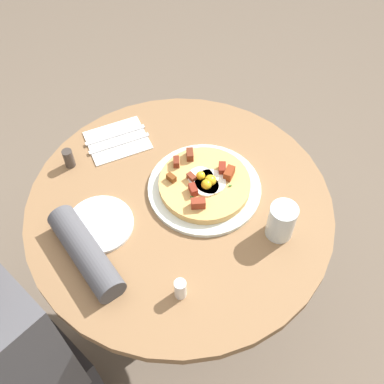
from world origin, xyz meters
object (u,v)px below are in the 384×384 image
at_px(fork, 115,135).
at_px(knife, 119,144).
at_px(person_seated, 10,356).
at_px(water_glass, 281,221).
at_px(breakfast_pizza, 205,183).
at_px(bread_plate, 100,224).
at_px(dining_table, 181,238).
at_px(salt_shaker, 180,289).
at_px(pizza_plate, 204,188).
at_px(pepper_shaker, 69,158).

xyz_separation_m(fork, knife, (-0.03, 0.01, 0.00)).
bearing_deg(knife, person_seated, 39.60).
bearing_deg(water_glass, knife, 8.34).
bearing_deg(breakfast_pizza, bread_plate, 66.01).
distance_m(breakfast_pizza, water_glass, 0.23).
height_order(dining_table, water_glass, water_glass).
bearing_deg(dining_table, salt_shaker, 134.48).
distance_m(pizza_plate, bread_plate, 0.29).
relative_size(water_glass, pepper_shaker, 1.80).
distance_m(dining_table, pepper_shaker, 0.39).
relative_size(person_seated, breakfast_pizza, 4.67).
height_order(breakfast_pizza, knife, breakfast_pizza).
bearing_deg(dining_table, bread_plate, 61.12).
distance_m(pizza_plate, salt_shaker, 0.31).
bearing_deg(pepper_shaker, bread_plate, 160.86).
height_order(pizza_plate, fork, pizza_plate).
distance_m(water_glass, pepper_shaker, 0.60).
bearing_deg(breakfast_pizza, water_glass, -173.36).
height_order(fork, knife, same).
height_order(breakfast_pizza, fork, breakfast_pizza).
bearing_deg(bread_plate, pepper_shaker, -19.14).
bearing_deg(bread_plate, salt_shaker, -179.26).
height_order(knife, salt_shaker, salt_shaker).
bearing_deg(dining_table, pizza_plate, -101.38).
bearing_deg(fork, bread_plate, 64.40).
relative_size(person_seated, pepper_shaker, 19.75).
bearing_deg(water_glass, person_seated, 61.81).
distance_m(dining_table, person_seated, 0.55).
distance_m(knife, salt_shaker, 0.50).
distance_m(salt_shaker, pepper_shaker, 0.50).
height_order(dining_table, pizza_plate, pizza_plate).
distance_m(water_glass, salt_shaker, 0.30).
height_order(bread_plate, fork, bread_plate).
xyz_separation_m(bread_plate, fork, (0.20, -0.23, 0.00)).
bearing_deg(dining_table, person_seated, 79.17).
height_order(bread_plate, pepper_shaker, pepper_shaker).
relative_size(dining_table, fork, 4.49).
height_order(dining_table, salt_shaker, salt_shaker).
bearing_deg(bread_plate, person_seated, 89.83).
distance_m(person_seated, fork, 0.66).
distance_m(bread_plate, salt_shaker, 0.28).
bearing_deg(water_glass, bread_plate, 40.21).
height_order(person_seated, pepper_shaker, person_seated).
bearing_deg(fork, person_seated, 42.18).
height_order(person_seated, breakfast_pizza, person_seated).
relative_size(pizza_plate, fork, 1.68).
xyz_separation_m(breakfast_pizza, knife, (0.29, 0.05, -0.02)).
distance_m(pizza_plate, pepper_shaker, 0.38).
xyz_separation_m(breakfast_pizza, fork, (0.32, 0.03, -0.02)).
relative_size(salt_shaker, pepper_shaker, 1.02).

